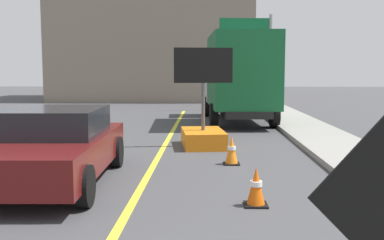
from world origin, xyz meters
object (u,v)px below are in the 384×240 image
at_px(arrow_board_trailer, 203,129).
at_px(traffic_cone_mid_lane, 256,187).
at_px(box_truck, 238,76).
at_px(highway_guide_sign, 256,45).
at_px(traffic_cone_far_lane, 232,150).
at_px(pickup_car, 53,146).

relative_size(arrow_board_trailer, traffic_cone_mid_lane, 4.42).
xyz_separation_m(box_truck, highway_guide_sign, (1.29, 5.71, 1.56)).
distance_m(arrow_board_trailer, traffic_cone_far_lane, 2.47).
bearing_deg(arrow_board_trailer, box_truck, 76.91).
bearing_deg(highway_guide_sign, traffic_cone_mid_lane, -96.02).
xyz_separation_m(highway_guide_sign, traffic_cone_mid_lane, (-1.80, -17.06, -3.12)).
relative_size(arrow_board_trailer, box_truck, 0.40).
xyz_separation_m(pickup_car, traffic_cone_far_lane, (3.41, 1.78, -0.38)).
bearing_deg(box_truck, traffic_cone_far_lane, -94.93).
bearing_deg(highway_guide_sign, box_truck, -102.74).
height_order(traffic_cone_mid_lane, traffic_cone_far_lane, traffic_cone_far_lane).
distance_m(arrow_board_trailer, pickup_car, 4.99).
bearing_deg(pickup_car, traffic_cone_mid_lane, -20.03).
bearing_deg(arrow_board_trailer, traffic_cone_mid_lane, -81.08).
distance_m(arrow_board_trailer, box_truck, 6.19).
bearing_deg(traffic_cone_mid_lane, arrow_board_trailer, 98.92).
height_order(highway_guide_sign, traffic_cone_far_lane, highway_guide_sign).
distance_m(box_truck, highway_guide_sign, 6.06).
relative_size(box_truck, traffic_cone_mid_lane, 11.11).
relative_size(pickup_car, traffic_cone_far_lane, 7.00).
bearing_deg(traffic_cone_far_lane, traffic_cone_mid_lane, -86.21).
height_order(arrow_board_trailer, traffic_cone_far_lane, arrow_board_trailer).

